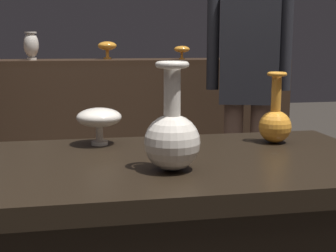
{
  "coord_description": "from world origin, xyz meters",
  "views": [
    {
      "loc": [
        -0.22,
        -1.22,
        1.11
      ],
      "look_at": [
        0.0,
        -0.06,
        0.9
      ],
      "focal_mm": 50.92,
      "sensor_mm": 36.0,
      "label": 1
    }
  ],
  "objects_px": {
    "vase_centerpiece": "(173,136)",
    "vase_left_accent": "(99,118)",
    "shelf_vase_right": "(182,50)",
    "vase_tall_behind": "(275,122)",
    "shelf_vase_center": "(107,46)",
    "shelf_vase_far_right": "(245,50)",
    "visitor_near_right": "(248,78)",
    "shelf_vase_left": "(31,45)"
  },
  "relations": [
    {
      "from": "vase_centerpiece",
      "to": "shelf_vase_right",
      "type": "height_order",
      "value": "shelf_vase_right"
    },
    {
      "from": "shelf_vase_far_right",
      "to": "shelf_vase_center",
      "type": "bearing_deg",
      "value": 178.95
    },
    {
      "from": "shelf_vase_right",
      "to": "visitor_near_right",
      "type": "height_order",
      "value": "visitor_near_right"
    },
    {
      "from": "shelf_vase_left",
      "to": "vase_tall_behind",
      "type": "bearing_deg",
      "value": -66.08
    },
    {
      "from": "shelf_vase_right",
      "to": "shelf_vase_center",
      "type": "height_order",
      "value": "shelf_vase_center"
    },
    {
      "from": "vase_left_accent",
      "to": "shelf_vase_right",
      "type": "distance_m",
      "value": 2.04
    },
    {
      "from": "vase_centerpiece",
      "to": "vase_left_accent",
      "type": "bearing_deg",
      "value": 116.01
    },
    {
      "from": "shelf_vase_center",
      "to": "shelf_vase_right",
      "type": "bearing_deg",
      "value": -15.2
    },
    {
      "from": "vase_centerpiece",
      "to": "vase_left_accent",
      "type": "height_order",
      "value": "vase_centerpiece"
    },
    {
      "from": "shelf_vase_right",
      "to": "visitor_near_right",
      "type": "distance_m",
      "value": 0.84
    },
    {
      "from": "vase_tall_behind",
      "to": "vase_left_accent",
      "type": "bearing_deg",
      "value": 172.61
    },
    {
      "from": "vase_left_accent",
      "to": "shelf_vase_center",
      "type": "bearing_deg",
      "value": 85.57
    },
    {
      "from": "shelf_vase_left",
      "to": "visitor_near_right",
      "type": "distance_m",
      "value": 1.51
    },
    {
      "from": "vase_centerpiece",
      "to": "vase_tall_behind",
      "type": "distance_m",
      "value": 0.46
    },
    {
      "from": "vase_tall_behind",
      "to": "shelf_vase_right",
      "type": "distance_m",
      "value": 2.0
    },
    {
      "from": "vase_centerpiece",
      "to": "visitor_near_right",
      "type": "height_order",
      "value": "visitor_near_right"
    },
    {
      "from": "vase_left_accent",
      "to": "shelf_vase_far_right",
      "type": "height_order",
      "value": "shelf_vase_far_right"
    },
    {
      "from": "shelf_vase_center",
      "to": "visitor_near_right",
      "type": "xyz_separation_m",
      "value": [
        0.73,
        -0.94,
        -0.17
      ]
    },
    {
      "from": "shelf_vase_right",
      "to": "shelf_vase_far_right",
      "type": "distance_m",
      "value": 0.53
    },
    {
      "from": "shelf_vase_center",
      "to": "shelf_vase_left",
      "type": "bearing_deg",
      "value": -168.58
    },
    {
      "from": "shelf_vase_far_right",
      "to": "vase_left_accent",
      "type": "bearing_deg",
      "value": -120.45
    },
    {
      "from": "shelf_vase_far_right",
      "to": "vase_tall_behind",
      "type": "bearing_deg",
      "value": -107.41
    },
    {
      "from": "vase_left_accent",
      "to": "visitor_near_right",
      "type": "bearing_deg",
      "value": 51.57
    },
    {
      "from": "vase_left_accent",
      "to": "shelf_vase_left",
      "type": "height_order",
      "value": "shelf_vase_left"
    },
    {
      "from": "vase_tall_behind",
      "to": "shelf_vase_left",
      "type": "xyz_separation_m",
      "value": [
        -0.9,
        2.02,
        0.23
      ]
    },
    {
      "from": "vase_left_accent",
      "to": "vase_centerpiece",
      "type": "bearing_deg",
      "value": -63.99
    },
    {
      "from": "vase_centerpiece",
      "to": "shelf_vase_far_right",
      "type": "xyz_separation_m",
      "value": [
        1.04,
        2.37,
        0.17
      ]
    },
    {
      "from": "vase_tall_behind",
      "to": "shelf_vase_far_right",
      "type": "distance_m",
      "value": 2.22
    },
    {
      "from": "vase_centerpiece",
      "to": "shelf_vase_far_right",
      "type": "relative_size",
      "value": 1.47
    },
    {
      "from": "vase_centerpiece",
      "to": "shelf_vase_far_right",
      "type": "bearing_deg",
      "value": 66.33
    },
    {
      "from": "vase_left_accent",
      "to": "shelf_vase_left",
      "type": "distance_m",
      "value": 2.0
    },
    {
      "from": "vase_centerpiece",
      "to": "shelf_vase_right",
      "type": "distance_m",
      "value": 2.31
    },
    {
      "from": "vase_tall_behind",
      "to": "vase_left_accent",
      "type": "height_order",
      "value": "vase_tall_behind"
    },
    {
      "from": "shelf_vase_far_right",
      "to": "shelf_vase_right",
      "type": "bearing_deg",
      "value": -166.77
    },
    {
      "from": "shelf_vase_center",
      "to": "visitor_near_right",
      "type": "bearing_deg",
      "value": -52.44
    },
    {
      "from": "vase_centerpiece",
      "to": "vase_left_accent",
      "type": "xyz_separation_m",
      "value": [
        -0.16,
        0.33,
        -0.0
      ]
    },
    {
      "from": "vase_tall_behind",
      "to": "shelf_vase_center",
      "type": "height_order",
      "value": "shelf_vase_center"
    },
    {
      "from": "vase_tall_behind",
      "to": "shelf_vase_center",
      "type": "distance_m",
      "value": 2.17
    },
    {
      "from": "shelf_vase_far_right",
      "to": "shelf_vase_left",
      "type": "bearing_deg",
      "value": -176.85
    },
    {
      "from": "shelf_vase_center",
      "to": "shelf_vase_far_right",
      "type": "height_order",
      "value": "shelf_vase_far_right"
    },
    {
      "from": "vase_centerpiece",
      "to": "shelf_vase_left",
      "type": "bearing_deg",
      "value": 102.85
    },
    {
      "from": "vase_tall_behind",
      "to": "shelf_vase_far_right",
      "type": "bearing_deg",
      "value": 72.59
    }
  ]
}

